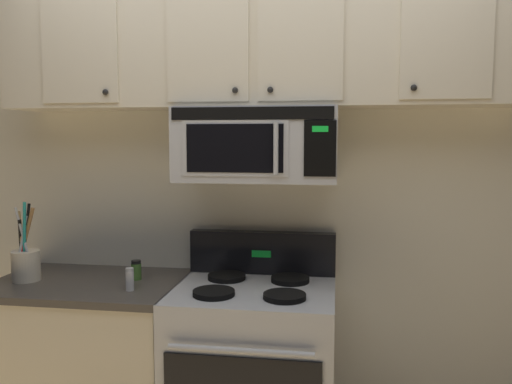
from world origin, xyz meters
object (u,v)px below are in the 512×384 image
(utensil_crock_cream, at_px, (26,261))
(spice_jar, at_px, (136,270))
(over_range_microwave, at_px, (258,144))
(salt_shaker, at_px, (130,279))
(stove_range, at_px, (254,376))

(utensil_crock_cream, bearing_deg, spice_jar, 10.95)
(utensil_crock_cream, xyz_separation_m, spice_jar, (0.53, 0.10, -0.05))
(over_range_microwave, xyz_separation_m, salt_shaker, (-0.56, -0.24, -0.62))
(spice_jar, bearing_deg, over_range_microwave, 5.24)
(stove_range, relative_size, utensil_crock_cream, 2.82)
(utensil_crock_cream, bearing_deg, over_range_microwave, 7.93)
(spice_jar, bearing_deg, salt_shaker, -77.15)
(over_range_microwave, relative_size, utensil_crock_cream, 1.91)
(salt_shaker, bearing_deg, spice_jar, 102.85)
(over_range_microwave, height_order, salt_shaker, over_range_microwave)
(stove_range, relative_size, spice_jar, 11.54)
(stove_range, relative_size, salt_shaker, 10.49)
(over_range_microwave, height_order, utensil_crock_cream, over_range_microwave)
(salt_shaker, bearing_deg, over_range_microwave, 23.36)
(stove_range, bearing_deg, salt_shaker, -167.31)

